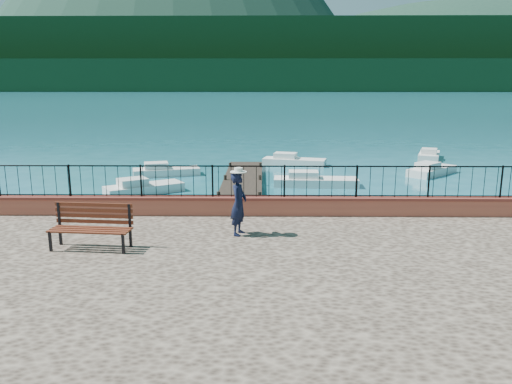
{
  "coord_description": "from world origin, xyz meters",
  "views": [
    {
      "loc": [
        -0.97,
        -11.25,
        5.22
      ],
      "look_at": [
        -1.15,
        2.0,
        2.3
      ],
      "focal_mm": 35.0,
      "sensor_mm": 36.0,
      "label": 1
    }
  ],
  "objects_px": {
    "boat_1": "(316,178)",
    "boat_4": "(294,159)",
    "boat_2": "(432,168)",
    "boat_3": "(166,169)",
    "boat_0": "(144,185)",
    "boat_5": "(429,153)",
    "park_bench": "(91,236)",
    "person": "(239,204)"
  },
  "relations": [
    {
      "from": "park_bench",
      "to": "boat_4",
      "type": "height_order",
      "value": "park_bench"
    },
    {
      "from": "boat_0",
      "to": "boat_5",
      "type": "distance_m",
      "value": 20.67
    },
    {
      "from": "person",
      "to": "boat_0",
      "type": "height_order",
      "value": "person"
    },
    {
      "from": "person",
      "to": "boat_3",
      "type": "distance_m",
      "value": 15.99
    },
    {
      "from": "person",
      "to": "boat_5",
      "type": "distance_m",
      "value": 25.03
    },
    {
      "from": "boat_0",
      "to": "boat_1",
      "type": "distance_m",
      "value": 8.61
    },
    {
      "from": "boat_0",
      "to": "boat_1",
      "type": "bearing_deg",
      "value": -20.5
    },
    {
      "from": "boat_2",
      "to": "boat_3",
      "type": "height_order",
      "value": "same"
    },
    {
      "from": "park_bench",
      "to": "boat_5",
      "type": "height_order",
      "value": "park_bench"
    },
    {
      "from": "boat_1",
      "to": "boat_2",
      "type": "relative_size",
      "value": 1.21
    },
    {
      "from": "boat_2",
      "to": "person",
      "type": "bearing_deg",
      "value": -167.59
    },
    {
      "from": "boat_3",
      "to": "park_bench",
      "type": "bearing_deg",
      "value": -101.25
    },
    {
      "from": "boat_0",
      "to": "boat_3",
      "type": "bearing_deg",
      "value": 55.36
    },
    {
      "from": "park_bench",
      "to": "person",
      "type": "height_order",
      "value": "person"
    },
    {
      "from": "park_bench",
      "to": "boat_5",
      "type": "distance_m",
      "value": 27.93
    },
    {
      "from": "boat_2",
      "to": "park_bench",
      "type": "bearing_deg",
      "value": -173.59
    },
    {
      "from": "boat_4",
      "to": "boat_2",
      "type": "bearing_deg",
      "value": -8.42
    },
    {
      "from": "boat_2",
      "to": "boat_3",
      "type": "xyz_separation_m",
      "value": [
        -15.31,
        -0.48,
        0.0
      ]
    },
    {
      "from": "boat_0",
      "to": "boat_3",
      "type": "distance_m",
      "value": 4.68
    },
    {
      "from": "boat_3",
      "to": "boat_4",
      "type": "distance_m",
      "value": 8.44
    },
    {
      "from": "boat_3",
      "to": "boat_5",
      "type": "height_order",
      "value": "same"
    },
    {
      "from": "boat_0",
      "to": "boat_2",
      "type": "distance_m",
      "value": 16.33
    },
    {
      "from": "boat_0",
      "to": "boat_3",
      "type": "relative_size",
      "value": 0.99
    },
    {
      "from": "boat_2",
      "to": "boat_3",
      "type": "distance_m",
      "value": 15.32
    },
    {
      "from": "boat_4",
      "to": "park_bench",
      "type": "bearing_deg",
      "value": -92.68
    },
    {
      "from": "boat_1",
      "to": "boat_4",
      "type": "height_order",
      "value": "same"
    },
    {
      "from": "person",
      "to": "boat_3",
      "type": "relative_size",
      "value": 0.46
    },
    {
      "from": "boat_4",
      "to": "boat_3",
      "type": "bearing_deg",
      "value": -138.91
    },
    {
      "from": "boat_1",
      "to": "boat_4",
      "type": "xyz_separation_m",
      "value": [
        -0.69,
        6.67,
        0.0
      ]
    },
    {
      "from": "person",
      "to": "boat_0",
      "type": "xyz_separation_m",
      "value": [
        -5.06,
        10.47,
        -1.65
      ]
    },
    {
      "from": "park_bench",
      "to": "person",
      "type": "bearing_deg",
      "value": 24.04
    },
    {
      "from": "park_bench",
      "to": "boat_0",
      "type": "bearing_deg",
      "value": 102.35
    },
    {
      "from": "park_bench",
      "to": "boat_3",
      "type": "relative_size",
      "value": 0.55
    },
    {
      "from": "boat_0",
      "to": "boat_5",
      "type": "height_order",
      "value": "same"
    },
    {
      "from": "boat_0",
      "to": "boat_5",
      "type": "bearing_deg",
      "value": 0.72
    },
    {
      "from": "park_bench",
      "to": "boat_1",
      "type": "distance_m",
      "value": 15.19
    },
    {
      "from": "boat_3",
      "to": "boat_2",
      "type": "bearing_deg",
      "value": -14.0
    },
    {
      "from": "boat_1",
      "to": "boat_2",
      "type": "distance_m",
      "value": 7.83
    },
    {
      "from": "boat_4",
      "to": "boat_5",
      "type": "distance_m",
      "value": 9.99
    },
    {
      "from": "boat_1",
      "to": "boat_3",
      "type": "height_order",
      "value": "same"
    },
    {
      "from": "boat_3",
      "to": "boat_4",
      "type": "relative_size",
      "value": 0.94
    },
    {
      "from": "boat_1",
      "to": "boat_3",
      "type": "bearing_deg",
      "value": 163.46
    }
  ]
}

